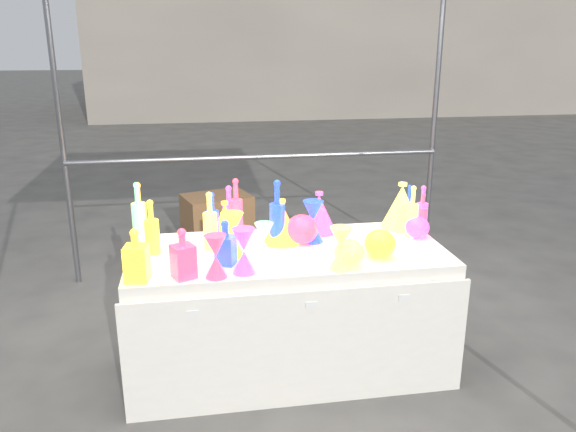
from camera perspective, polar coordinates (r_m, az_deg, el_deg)
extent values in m
plane|color=slate|center=(3.57, 0.00, -14.74)|extent=(80.00, 80.00, 0.00)
cylinder|color=gray|center=(4.65, -22.01, 7.48)|extent=(0.04, 0.04, 2.40)
cylinder|color=gray|center=(4.96, 14.58, 8.71)|extent=(0.04, 0.04, 2.40)
cylinder|color=gray|center=(4.57, -3.05, 6.00)|extent=(3.00, 0.04, 0.04)
cube|color=white|center=(3.38, 0.00, -9.35)|extent=(1.80, 0.80, 0.75)
cube|color=white|center=(3.04, 1.32, -13.43)|extent=(1.84, 0.02, 0.68)
cube|color=white|center=(2.86, -9.64, -9.78)|extent=(0.06, 0.00, 0.03)
cube|color=white|center=(2.91, 2.38, -9.03)|extent=(0.06, 0.00, 0.03)
cube|color=white|center=(3.05, 11.72, -8.16)|extent=(0.06, 0.00, 0.03)
cube|color=#AFA392|center=(17.60, 5.75, 20.79)|extent=(14.00, 6.00, 6.00)
cube|color=olive|center=(5.60, -7.21, -0.15)|extent=(0.73, 0.62, 0.45)
cube|color=olive|center=(5.35, 4.40, -3.10)|extent=(0.96, 0.87, 0.07)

